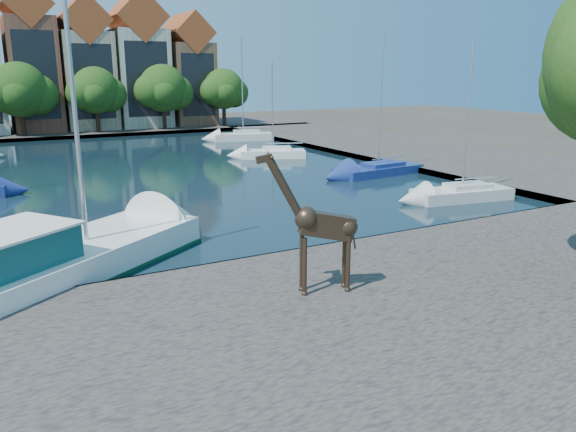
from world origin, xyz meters
name	(u,v)px	position (x,y,z in m)	size (l,w,h in m)	color
ground	(289,261)	(0.00, 0.00, 0.00)	(160.00, 160.00, 0.00)	#38332B
water_basin	(139,171)	(0.00, 24.00, 0.04)	(38.00, 50.00, 0.08)	black
near_quay	(403,321)	(0.00, -7.00, 0.25)	(50.00, 14.00, 0.50)	#534C48
far_quay	(74,131)	(0.00, 56.00, 0.25)	(60.00, 16.00, 0.50)	#534C48
right_quay	(396,148)	(25.00, 24.00, 0.25)	(14.00, 52.00, 0.50)	#534C48
townhouse_center	(32,63)	(-4.00, 55.99, 8.36)	(5.44, 9.18, 16.93)	brown
townhouse_east_inner	(85,69)	(2.00, 55.99, 7.73)	(5.94, 9.18, 15.79)	tan
townhouse_east_mid	(138,66)	(8.50, 55.99, 8.10)	(6.43, 9.18, 16.65)	beige
townhouse_east_end	(187,74)	(15.00, 55.99, 7.11)	(5.44, 9.18, 14.43)	brown
far_tree_mid_west	(21,92)	(-5.89, 50.49, 5.29)	(7.80, 6.00, 8.00)	#332114
far_tree_mid_east	(96,92)	(2.10, 50.49, 5.13)	(7.02, 5.40, 7.52)	#332114
far_tree_east	(164,90)	(10.11, 50.49, 5.24)	(7.54, 5.80, 7.84)	#332114
far_tree_far_east	(224,90)	(18.09, 50.49, 5.08)	(6.76, 5.20, 7.36)	#332114
giraffe_statue	(319,225)	(-1.29, -4.30, 2.73)	(3.13, 1.19, 4.54)	#36271B
motorsailer	(47,260)	(-8.79, 1.76, 0.98)	(12.28, 10.16, 11.88)	white
sailboat_right_a	(462,191)	(14.11, 4.62, 0.60)	(6.16, 3.00, 9.28)	beige
sailboat_right_b	(379,168)	(15.00, 13.71, 0.55)	(7.06, 3.01, 9.84)	navy
sailboat_right_c	(273,152)	(12.00, 24.86, 0.59)	(5.94, 3.98, 8.15)	white
sailboat_right_d	(243,135)	(15.00, 37.82, 0.68)	(6.74, 3.76, 10.84)	silver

